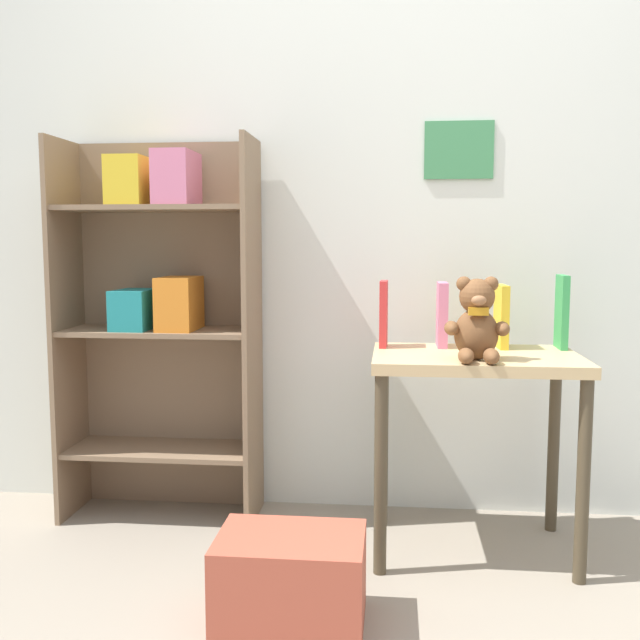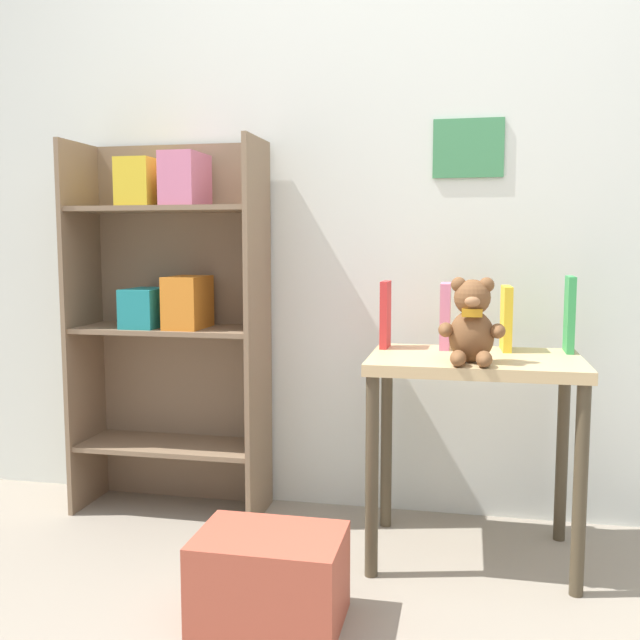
% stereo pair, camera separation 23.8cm
% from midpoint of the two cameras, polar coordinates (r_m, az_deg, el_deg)
% --- Properties ---
extents(wall_back, '(4.80, 0.07, 2.50)m').
position_cam_midpoint_polar(wall_back, '(2.69, 3.99, 11.27)').
color(wall_back, silver).
rests_on(wall_back, ground_plane).
extents(bookshelf_side, '(0.71, 0.29, 1.38)m').
position_cam_midpoint_polar(bookshelf_side, '(2.70, -15.00, 1.27)').
color(bookshelf_side, '#7F664C').
rests_on(bookshelf_side, ground_plane).
extents(display_table, '(0.66, 0.45, 0.66)m').
position_cam_midpoint_polar(display_table, '(2.34, 9.47, -5.30)').
color(display_table, tan).
rests_on(display_table, ground_plane).
extents(teddy_bear, '(0.19, 0.18, 0.25)m').
position_cam_midpoint_polar(teddy_bear, '(2.17, 9.41, -0.21)').
color(teddy_bear, brown).
rests_on(teddy_bear, display_table).
extents(book_standing_red, '(0.03, 0.11, 0.23)m').
position_cam_midpoint_polar(book_standing_red, '(2.43, 2.33, 0.48)').
color(book_standing_red, red).
rests_on(book_standing_red, display_table).
extents(book_standing_pink, '(0.03, 0.13, 0.22)m').
position_cam_midpoint_polar(book_standing_pink, '(2.44, 7.02, 0.42)').
color(book_standing_pink, '#D17093').
rests_on(book_standing_pink, display_table).
extents(book_standing_yellow, '(0.03, 0.14, 0.21)m').
position_cam_midpoint_polar(book_standing_yellow, '(2.46, 11.65, 0.28)').
color(book_standing_yellow, gold).
rests_on(book_standing_yellow, display_table).
extents(book_standing_green, '(0.03, 0.12, 0.25)m').
position_cam_midpoint_polar(book_standing_green, '(2.49, 16.23, 0.62)').
color(book_standing_green, '#33934C').
rests_on(book_standing_green, display_table).
extents(storage_bin, '(0.39, 0.28, 0.24)m').
position_cam_midpoint_polar(storage_bin, '(2.02, -5.96, -20.08)').
color(storage_bin, '#AD4C38').
rests_on(storage_bin, ground_plane).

